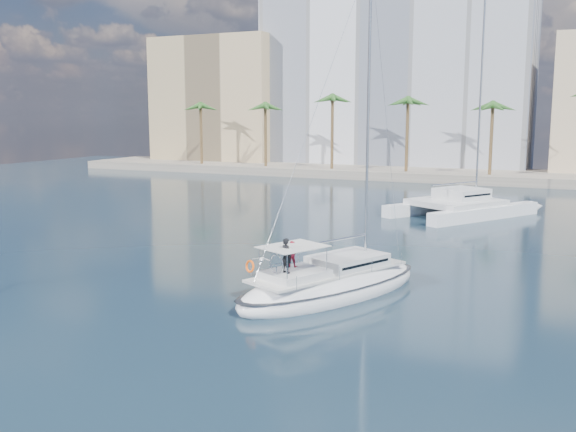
% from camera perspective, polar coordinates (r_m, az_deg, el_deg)
% --- Properties ---
extents(ground, '(160.00, 160.00, 0.00)m').
position_cam_1_polar(ground, '(35.83, -2.37, -5.78)').
color(ground, black).
rests_on(ground, ground).
extents(quay, '(120.00, 14.00, 1.20)m').
position_cam_1_polar(quay, '(93.63, 14.65, 3.56)').
color(quay, gray).
rests_on(quay, ground).
extents(building_modern, '(42.00, 16.00, 28.00)m').
position_cam_1_polar(building_modern, '(107.63, 9.63, 11.55)').
color(building_modern, silver).
rests_on(building_modern, ground).
extents(building_tan_left, '(22.00, 14.00, 22.00)m').
position_cam_1_polar(building_tan_left, '(115.34, -5.74, 9.97)').
color(building_tan_left, tan).
rests_on(building_tan_left, ground).
extents(palm_left, '(3.60, 3.60, 12.30)m').
position_cam_1_polar(palm_left, '(100.94, -5.19, 9.70)').
color(palm_left, brown).
rests_on(palm_left, ground).
extents(palm_centre, '(3.60, 3.60, 12.30)m').
position_cam_1_polar(palm_centre, '(89.30, 14.46, 9.53)').
color(palm_centre, brown).
rests_on(palm_centre, ground).
extents(main_sloop, '(8.50, 12.52, 17.85)m').
position_cam_1_polar(main_sloop, '(32.97, 3.89, -6.15)').
color(main_sloop, white).
rests_on(main_sloop, ground).
extents(catamaran, '(12.58, 14.77, 19.18)m').
position_cam_1_polar(catamaran, '(60.08, 15.01, 1.13)').
color(catamaran, white).
rests_on(catamaran, ground).
extents(seagull, '(1.19, 0.51, 0.22)m').
position_cam_1_polar(seagull, '(35.89, -2.34, -3.87)').
color(seagull, silver).
rests_on(seagull, ground).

